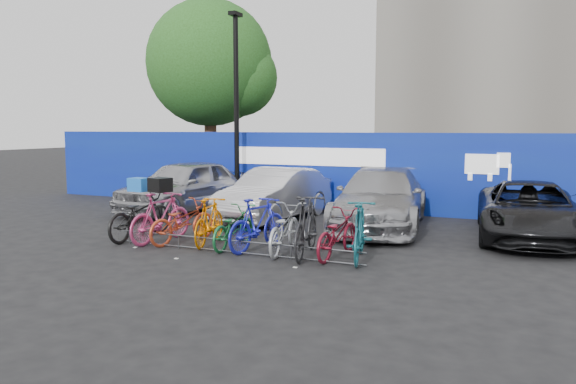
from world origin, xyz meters
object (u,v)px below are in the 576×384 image
Objects in this scene: bike_4 at (233,227)px; bike_8 at (337,234)px; car_3 at (529,211)px; bike_3 at (209,221)px; bike_5 at (258,224)px; bike_2 at (182,221)px; bike_9 at (359,231)px; bike_0 at (140,215)px; car_2 at (381,198)px; car_0 at (184,186)px; bike_7 at (306,226)px; lamppost at (236,105)px; bike_1 at (161,217)px; bike_rack at (232,246)px; tree at (215,66)px; car_1 at (275,194)px; bike_6 at (284,229)px.

bike_8 reaches higher than bike_4.
car_3 is 2.74× the size of bike_3.
bike_8 is (1.73, 0.03, -0.08)m from bike_5.
bike_2 is 0.95× the size of bike_9.
car_2 is at bearing -140.68° from bike_0.
car_0 reaches higher than bike_3.
car_3 is 4.92m from bike_8.
bike_0 is 1.16× the size of bike_8.
car_3 is at bearing -9.26° from car_2.
bike_2 is 1.29m from bike_4.
bike_0 is at bearing 5.44° from bike_8.
bike_7 is (1.14, -0.13, 0.05)m from bike_5.
lamppost is 3.38× the size of bike_8.
bike_1 is at bearing -10.66° from bike_9.
car_3 is at bearing -155.23° from bike_0.
car_0 is 5.05m from bike_3.
bike_9 reaches higher than bike_rack.
tree is 12.28m from bike_2.
car_2 is 2.56× the size of bike_7.
bike_3 is 0.90× the size of bike_9.
lamppost is 8.06m from bike_8.
car_3 is at bearing 5.53° from car_0.
car_1 reaches higher than bike_8.
lamppost is 1.29× the size of car_3.
bike_6 is (0.59, 0.03, -0.06)m from bike_5.
car_2 reaches higher than bike_2.
bike_2 is (2.60, -3.91, -0.32)m from car_0.
bike_8 is at bearing -46.07° from lamppost.
bike_0 is 1.83m from bike_3.
bike_0 is at bearing -85.03° from lamppost.
bike_3 is 1.81m from bike_6.
car_2 is at bearing -119.15° from bike_2.
tree is 7.98m from car_0.
car_1 is 2.33× the size of bike_5.
bike_8 is at bearing -174.86° from bike_7.
car_2 is 3.65m from bike_8.
bike_7 is at bearing 179.43° from bike_0.
bike_rack is 2.97× the size of bike_1.
bike_7 is at bearing -51.28° from tree.
bike_rack is (6.77, -10.66, -4.91)m from tree.
lamppost is 9.25m from car_3.
bike_5 is (-5.15, -3.56, -0.10)m from car_3.
bike_0 reaches higher than bike_rack.
bike_6 is at bearing -14.05° from bike_9.
tree is 4.16× the size of bike_6.
car_1 is 2.50× the size of bike_3.
bike_3 reaches higher than bike_4.
bike_4 is at bearing -57.30° from tree.
bike_3 is (2.30, -5.41, -2.75)m from lamppost.
bike_1 is (-1.01, -3.82, -0.14)m from car_1.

